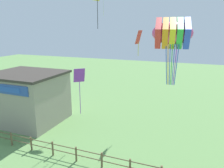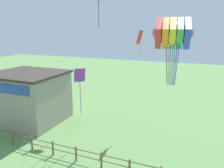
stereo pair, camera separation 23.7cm
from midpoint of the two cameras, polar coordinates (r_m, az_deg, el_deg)
wooden_fence at (r=16.46m, az=-2.36°, el=-18.99°), size 21.16×0.14×1.17m
seaside_building at (r=24.89m, az=-20.56°, el=-3.11°), size 7.23×6.26×5.29m
kite_rainbow_parafoil at (r=16.49m, az=15.97°, el=12.63°), size 3.14×2.55×4.89m
kite_purple_streamer at (r=18.04m, az=-8.04°, el=0.87°), size 0.98×0.93×3.91m
kite_red_diamond at (r=22.25m, az=7.54°, el=11.71°), size 0.49×1.03×2.53m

